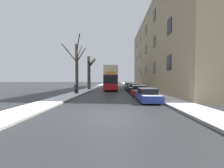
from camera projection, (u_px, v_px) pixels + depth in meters
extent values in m
plane|color=#303335|center=(111.00, 116.00, 8.50)|extent=(320.00, 320.00, 0.00)
cube|color=gray|center=(102.00, 85.00, 61.60)|extent=(2.39, 130.00, 0.13)
cube|color=white|center=(102.00, 85.00, 61.60)|extent=(2.37, 130.00, 0.03)
cube|color=gray|center=(129.00, 85.00, 61.32)|extent=(2.39, 130.00, 0.13)
cube|color=white|center=(129.00, 85.00, 61.32)|extent=(2.37, 130.00, 0.03)
cube|color=tan|center=(167.00, 51.00, 31.83)|extent=(9.00, 39.97, 16.29)
cube|color=black|center=(169.00, 63.00, 17.99)|extent=(0.08, 1.40, 1.80)
cube|color=black|center=(154.00, 68.00, 25.02)|extent=(0.08, 1.40, 1.80)
cube|color=black|center=(146.00, 70.00, 32.05)|extent=(0.08, 1.40, 1.80)
cube|color=black|center=(140.00, 72.00, 39.08)|extent=(0.08, 1.40, 1.80)
cube|color=black|center=(137.00, 73.00, 46.10)|extent=(0.08, 1.40, 1.80)
cube|color=black|center=(169.00, 26.00, 17.87)|extent=(0.08, 1.40, 1.80)
cube|color=black|center=(154.00, 42.00, 24.90)|extent=(0.08, 1.40, 1.80)
cube|color=black|center=(146.00, 50.00, 31.93)|extent=(0.08, 1.40, 1.80)
cube|color=black|center=(140.00, 55.00, 38.96)|extent=(0.08, 1.40, 1.80)
cube|color=black|center=(137.00, 59.00, 45.99)|extent=(0.08, 1.40, 1.80)
cube|color=black|center=(154.00, 15.00, 24.79)|extent=(0.08, 1.40, 1.80)
cube|color=black|center=(146.00, 30.00, 31.82)|extent=(0.08, 1.40, 1.80)
cube|color=black|center=(140.00, 39.00, 38.85)|extent=(0.08, 1.40, 1.80)
cube|color=black|center=(137.00, 45.00, 45.88)|extent=(0.08, 1.40, 1.80)
cube|color=beige|center=(146.00, 16.00, 31.75)|extent=(0.12, 39.17, 0.44)
cylinder|color=#423A30|center=(77.00, 69.00, 21.82)|extent=(0.43, 0.43, 7.28)
cylinder|color=#423A30|center=(78.00, 43.00, 20.67)|extent=(1.13, 2.23, 1.99)
cylinder|color=#423A30|center=(70.00, 53.00, 20.81)|extent=(1.66, 2.11, 2.28)
cylinder|color=#423A30|center=(81.00, 55.00, 22.08)|extent=(1.31, 0.86, 2.24)
cylinder|color=#423A30|center=(79.00, 52.00, 22.22)|extent=(0.77, 1.14, 2.07)
cylinder|color=#423A30|center=(89.00, 73.00, 31.11)|extent=(0.62, 0.62, 6.98)
cylinder|color=#423A30|center=(89.00, 63.00, 30.41)|extent=(0.42, 1.49, 1.49)
cylinder|color=#423A30|center=(92.00, 63.00, 30.77)|extent=(1.68, 0.81, 1.83)
cylinder|color=#423A30|center=(92.00, 62.00, 31.82)|extent=(1.23, 1.81, 2.07)
cube|color=red|center=(111.00, 82.00, 30.62)|extent=(2.53, 10.38, 2.65)
cube|color=beige|center=(111.00, 72.00, 30.57)|extent=(2.48, 10.17, 1.52)
cube|color=beige|center=(111.00, 68.00, 30.55)|extent=(2.48, 10.17, 0.12)
cube|color=black|center=(111.00, 79.00, 30.61)|extent=(2.56, 9.13, 1.38)
cube|color=black|center=(111.00, 71.00, 30.56)|extent=(2.56, 9.13, 1.16)
cube|color=black|center=(111.00, 79.00, 25.44)|extent=(2.27, 0.06, 1.45)
cube|color=orange|center=(111.00, 72.00, 25.40)|extent=(1.77, 0.05, 0.32)
cylinder|color=black|center=(105.00, 89.00, 27.57)|extent=(0.30, 0.98, 0.98)
cylinder|color=black|center=(117.00, 89.00, 27.51)|extent=(0.30, 0.98, 0.98)
cylinder|color=black|center=(107.00, 87.00, 33.58)|extent=(0.30, 0.98, 0.98)
cylinder|color=black|center=(117.00, 87.00, 33.53)|extent=(0.30, 0.98, 0.98)
cube|color=navy|center=(148.00, 97.00, 14.01)|extent=(1.74, 4.44, 0.57)
cube|color=black|center=(147.00, 91.00, 14.18)|extent=(1.50, 2.22, 0.50)
cube|color=white|center=(147.00, 88.00, 14.17)|extent=(1.46, 2.11, 0.04)
cube|color=white|center=(152.00, 95.00, 12.43)|extent=(1.57, 1.16, 0.03)
cylinder|color=black|center=(142.00, 101.00, 12.71)|extent=(0.20, 0.60, 0.60)
cylinder|color=black|center=(160.00, 101.00, 12.67)|extent=(0.20, 0.60, 0.60)
cylinder|color=black|center=(137.00, 97.00, 15.37)|extent=(0.20, 0.60, 0.60)
cylinder|color=black|center=(152.00, 97.00, 15.33)|extent=(0.20, 0.60, 0.60)
cube|color=maroon|center=(139.00, 92.00, 19.20)|extent=(1.82, 4.02, 0.59)
cube|color=black|center=(139.00, 88.00, 19.35)|extent=(1.57, 2.01, 0.54)
cube|color=white|center=(139.00, 85.00, 19.34)|extent=(1.53, 1.91, 0.09)
cube|color=white|center=(141.00, 91.00, 17.77)|extent=(1.64, 1.05, 0.07)
cylinder|color=black|center=(134.00, 95.00, 18.02)|extent=(0.20, 0.60, 0.60)
cylinder|color=black|center=(147.00, 95.00, 17.98)|extent=(0.20, 0.60, 0.60)
cylinder|color=black|center=(132.00, 93.00, 20.43)|extent=(0.20, 0.60, 0.60)
cylinder|color=black|center=(143.00, 93.00, 20.39)|extent=(0.20, 0.60, 0.60)
cube|color=black|center=(134.00, 89.00, 24.82)|extent=(1.79, 4.35, 0.70)
cube|color=black|center=(134.00, 86.00, 24.98)|extent=(1.54, 2.17, 0.52)
cube|color=white|center=(134.00, 84.00, 24.97)|extent=(1.51, 2.07, 0.07)
cube|color=white|center=(135.00, 87.00, 23.27)|extent=(1.61, 1.14, 0.05)
cylinder|color=black|center=(130.00, 91.00, 23.54)|extent=(0.20, 0.63, 0.63)
cylinder|color=black|center=(140.00, 91.00, 23.50)|extent=(0.20, 0.63, 0.63)
cylinder|color=black|center=(128.00, 90.00, 26.15)|extent=(0.20, 0.63, 0.63)
cylinder|color=black|center=(137.00, 90.00, 26.11)|extent=(0.20, 0.63, 0.63)
cube|color=slate|center=(131.00, 88.00, 30.17)|extent=(1.80, 4.31, 0.58)
cube|color=black|center=(130.00, 85.00, 30.33)|extent=(1.55, 2.15, 0.51)
cube|color=white|center=(130.00, 84.00, 30.32)|extent=(1.51, 2.05, 0.06)
cube|color=white|center=(131.00, 87.00, 28.64)|extent=(1.62, 1.12, 0.05)
cylinder|color=black|center=(127.00, 89.00, 28.91)|extent=(0.20, 0.60, 0.60)
cylinder|color=black|center=(135.00, 89.00, 28.87)|extent=(0.20, 0.60, 0.60)
cylinder|color=black|center=(126.00, 88.00, 31.49)|extent=(0.20, 0.60, 0.60)
cylinder|color=black|center=(134.00, 88.00, 31.45)|extent=(0.20, 0.60, 0.60)
cube|color=#474C56|center=(128.00, 87.00, 35.89)|extent=(1.72, 4.60, 0.58)
cube|color=black|center=(128.00, 84.00, 36.06)|extent=(1.48, 2.30, 0.60)
cube|color=white|center=(128.00, 83.00, 36.05)|extent=(1.45, 2.18, 0.06)
cube|color=white|center=(129.00, 86.00, 34.25)|extent=(1.55, 1.20, 0.05)
cylinder|color=black|center=(125.00, 88.00, 34.53)|extent=(0.20, 0.62, 0.62)
cylinder|color=black|center=(132.00, 88.00, 34.50)|extent=(0.20, 0.62, 0.62)
cylinder|color=black|center=(125.00, 87.00, 37.29)|extent=(0.20, 0.62, 0.62)
cylinder|color=black|center=(131.00, 87.00, 37.25)|extent=(0.20, 0.62, 0.62)
cube|color=#9EA3AD|center=(108.00, 83.00, 42.64)|extent=(1.96, 4.98, 2.06)
cube|color=black|center=(107.00, 81.00, 40.16)|extent=(1.73, 0.06, 0.90)
cylinder|color=black|center=(104.00, 86.00, 41.10)|extent=(0.22, 0.68, 0.68)
cylinder|color=black|center=(110.00, 86.00, 41.05)|extent=(0.22, 0.68, 0.68)
cylinder|color=black|center=(105.00, 86.00, 44.28)|extent=(0.22, 0.68, 0.68)
cylinder|color=black|center=(111.00, 86.00, 44.24)|extent=(0.22, 0.68, 0.68)
cylinder|color=black|center=(76.00, 92.00, 21.10)|extent=(0.16, 0.16, 0.74)
cylinder|color=black|center=(75.00, 92.00, 21.14)|extent=(0.16, 0.16, 0.74)
cylinder|color=navy|center=(75.00, 87.00, 21.10)|extent=(0.34, 0.34, 0.64)
sphere|color=beige|center=(75.00, 84.00, 21.09)|extent=(0.20, 0.20, 0.20)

